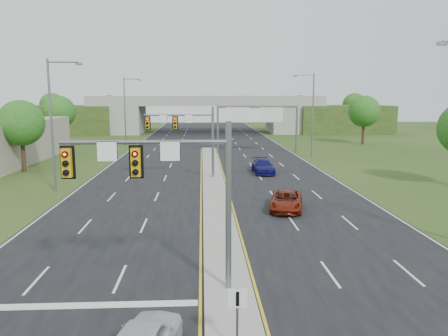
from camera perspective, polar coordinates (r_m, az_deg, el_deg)
The scene contains 21 objects.
ground at distance 18.70m, azimuth 0.57°, elevation -15.80°, with size 240.00×240.00×0.00m, color #273F16.
road at distance 52.51m, azimuth -1.73°, elevation 0.63°, with size 24.00×160.00×0.02m, color black.
median at distance 40.67m, azimuth -1.38°, elevation -1.80°, with size 2.00×54.00×0.16m, color gray.
lane_markings at distance 46.49m, azimuth -2.32°, elevation -0.49°, with size 23.72×160.00×0.01m.
signal_mast_near at distance 17.17m, azimuth -6.95°, elevation -1.53°, with size 6.62×0.60×7.00m.
signal_mast_far at distance 41.96m, azimuth -4.58°, elevation 4.90°, with size 6.62×0.60×7.00m.
keep_right_sign at distance 13.98m, azimuth 1.76°, elevation -18.04°, with size 0.60×0.13×2.20m.
sign_gantry at distance 62.36m, azimuth 4.25°, elevation 6.81°, with size 11.58×0.44×6.67m.
overpass at distance 97.00m, azimuth -2.29°, elevation 6.72°, with size 80.00×14.00×8.10m.
lightpole_l_mid at distance 38.93m, azimuth -21.37°, elevation 5.98°, with size 2.85×0.25×11.00m.
lightpole_l_far at distance 72.96m, azimuth -12.68°, elevation 7.65°, with size 2.85×0.25×11.00m.
lightpole_r_far at distance 58.70m, azimuth 11.33°, elevation 7.34°, with size 2.85×0.25×11.00m.
tree_l_near at distance 50.66m, azimuth -24.99°, elevation 5.33°, with size 4.80×4.80×7.60m.
tree_l_mid at distance 75.52m, azimuth -20.75°, elevation 6.87°, with size 5.20×5.20×8.12m.
tree_r_mid at distance 76.85m, azimuth 17.85°, elevation 7.06°, with size 5.20×5.20×8.12m.
tree_back_a at distance 116.92m, azimuth -21.52°, elevation 7.64°, with size 6.00×6.00×8.85m.
tree_back_b at distance 113.28m, azimuth -14.73°, elevation 7.78°, with size 5.60×5.60×8.32m.
tree_back_c at distance 113.71m, azimuth 9.92°, elevation 7.95°, with size 5.60×5.60×8.32m.
tree_back_d at distance 117.58m, azimuth 16.66°, elevation 7.90°, with size 6.00×6.00×8.85m.
car_far_a at distance 31.18m, azimuth 8.16°, elevation -4.25°, with size 2.17×4.70×1.31m, color maroon.
car_far_b at distance 45.84m, azimuth 5.12°, elevation 0.23°, with size 1.99×4.88×1.42m, color #0E0D4F.
Camera 1 is at (-1.03, -16.90, 7.94)m, focal length 35.00 mm.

